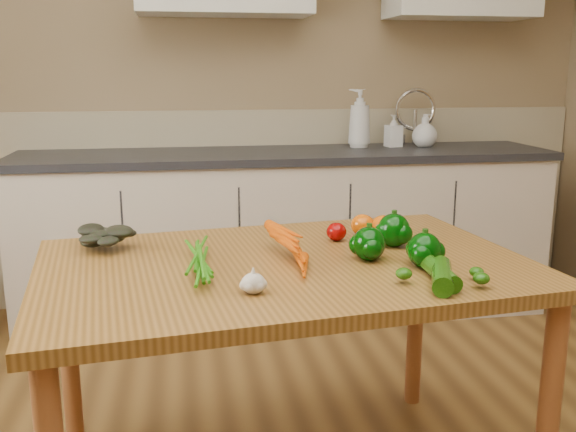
% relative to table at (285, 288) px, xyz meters
% --- Properties ---
extents(room, '(4.04, 5.04, 2.64)m').
position_rel_table_xyz_m(room, '(0.06, -0.46, 0.57)').
color(room, brown).
rests_on(room, ground).
extents(counter_run, '(2.84, 0.64, 1.14)m').
position_rel_table_xyz_m(counter_run, '(0.27, 1.56, -0.22)').
color(counter_run, beige).
rests_on(counter_run, ground).
extents(table, '(1.53, 1.08, 0.77)m').
position_rel_table_xyz_m(table, '(0.00, 0.00, 0.00)').
color(table, '#8E5E29').
rests_on(table, ground).
extents(soap_bottle_a, '(0.17, 0.17, 0.32)m').
position_rel_table_xyz_m(soap_bottle_a, '(0.69, 1.66, 0.38)').
color(soap_bottle_a, silver).
rests_on(soap_bottle_a, counter_run).
extents(soap_bottle_b, '(0.09, 0.09, 0.18)m').
position_rel_table_xyz_m(soap_bottle_b, '(0.89, 1.65, 0.31)').
color(soap_bottle_b, silver).
rests_on(soap_bottle_b, counter_run).
extents(soap_bottle_c, '(0.20, 0.20, 0.18)m').
position_rel_table_xyz_m(soap_bottle_c, '(1.06, 1.63, 0.31)').
color(soap_bottle_c, silver).
rests_on(soap_bottle_c, counter_run).
extents(carrot_bunch, '(0.29, 0.23, 0.07)m').
position_rel_table_xyz_m(carrot_bunch, '(-0.07, -0.01, 0.12)').
color(carrot_bunch, '#D64D05').
rests_on(carrot_bunch, table).
extents(leafy_greens, '(0.20, 0.18, 0.10)m').
position_rel_table_xyz_m(leafy_greens, '(-0.51, 0.22, 0.14)').
color(leafy_greens, black).
rests_on(leafy_greens, table).
extents(garlic_bulb, '(0.06, 0.06, 0.05)m').
position_rel_table_xyz_m(garlic_bulb, '(-0.13, -0.26, 0.11)').
color(garlic_bulb, beige).
rests_on(garlic_bulb, table).
extents(pepper_a, '(0.10, 0.10, 0.10)m').
position_rel_table_xyz_m(pepper_a, '(0.25, -0.03, 0.13)').
color(pepper_a, '#023203').
rests_on(pepper_a, table).
extents(pepper_b, '(0.11, 0.11, 0.11)m').
position_rel_table_xyz_m(pepper_b, '(0.37, 0.11, 0.14)').
color(pepper_b, '#023203').
rests_on(pepper_b, table).
extents(pepper_c, '(0.10, 0.10, 0.10)m').
position_rel_table_xyz_m(pepper_c, '(0.39, -0.12, 0.13)').
color(pepper_c, '#023203').
rests_on(pepper_c, table).
extents(tomato_a, '(0.07, 0.07, 0.06)m').
position_rel_table_xyz_m(tomato_a, '(0.21, 0.20, 0.12)').
color(tomato_a, '#870302').
rests_on(tomato_a, table).
extents(tomato_b, '(0.08, 0.08, 0.07)m').
position_rel_table_xyz_m(tomato_b, '(0.31, 0.26, 0.12)').
color(tomato_b, '#CF5105').
rests_on(tomato_b, table).
extents(tomato_c, '(0.08, 0.08, 0.08)m').
position_rel_table_xyz_m(tomato_c, '(0.37, 0.22, 0.12)').
color(tomato_c, '#CF5105').
rests_on(tomato_c, table).
extents(zucchini_a, '(0.06, 0.20, 0.05)m').
position_rel_table_xyz_m(zucchini_a, '(0.38, -0.26, 0.11)').
color(zucchini_a, '#154207').
rests_on(zucchini_a, table).
extents(zucchini_b, '(0.12, 0.20, 0.06)m').
position_rel_table_xyz_m(zucchini_b, '(0.37, -0.29, 0.11)').
color(zucchini_b, '#154207').
rests_on(zucchini_b, table).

